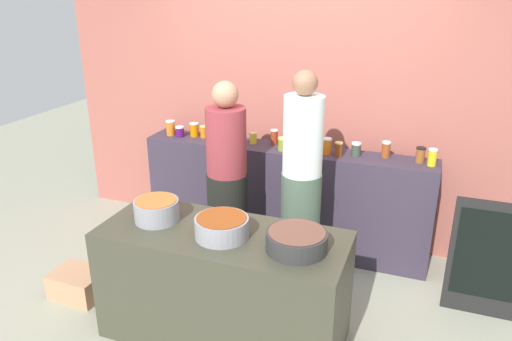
% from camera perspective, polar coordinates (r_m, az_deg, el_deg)
% --- Properties ---
extents(ground, '(12.00, 12.00, 0.00)m').
position_cam_1_polar(ground, '(4.02, -1.82, -15.85)').
color(ground, gray).
extents(storefront_wall, '(4.80, 0.12, 3.00)m').
position_cam_1_polar(storefront_wall, '(4.67, 4.82, 9.76)').
color(storefront_wall, '#A3584D').
rests_on(storefront_wall, ground).
extents(display_shelf, '(2.70, 0.36, 1.00)m').
position_cam_1_polar(display_shelf, '(4.66, 3.25, -3.20)').
color(display_shelf, '#362E3E').
rests_on(display_shelf, ground).
extents(prep_table, '(1.70, 0.70, 0.83)m').
position_cam_1_polar(prep_table, '(3.55, -3.79, -13.18)').
color(prep_table, '#3C3C2E').
rests_on(prep_table, ground).
extents(preserve_jar_0, '(0.09, 0.09, 0.15)m').
position_cam_1_polar(preserve_jar_0, '(4.90, -9.90, 4.91)').
color(preserve_jar_0, orange).
rests_on(preserve_jar_0, display_shelf).
extents(preserve_jar_1, '(0.09, 0.09, 0.10)m').
position_cam_1_polar(preserve_jar_1, '(4.84, -8.86, 4.50)').
color(preserve_jar_1, '#4C1260').
rests_on(preserve_jar_1, display_shelf).
extents(preserve_jar_2, '(0.09, 0.09, 0.13)m').
position_cam_1_polar(preserve_jar_2, '(4.83, -7.20, 4.74)').
color(preserve_jar_2, '#CD6D07').
rests_on(preserve_jar_2, display_shelf).
extents(preserve_jar_3, '(0.07, 0.07, 0.12)m').
position_cam_1_polar(preserve_jar_3, '(4.79, -6.12, 4.52)').
color(preserve_jar_3, orange).
rests_on(preserve_jar_3, display_shelf).
extents(preserve_jar_4, '(0.09, 0.09, 0.14)m').
position_cam_1_polar(preserve_jar_4, '(4.69, -4.39, 4.39)').
color(preserve_jar_4, brown).
rests_on(preserve_jar_4, display_shelf).
extents(preserve_jar_5, '(0.07, 0.07, 0.11)m').
position_cam_1_polar(preserve_jar_5, '(4.58, -0.32, 3.80)').
color(preserve_jar_5, gold).
rests_on(preserve_jar_5, display_shelf).
extents(preserve_jar_6, '(0.07, 0.07, 0.14)m').
position_cam_1_polar(preserve_jar_6, '(4.56, 2.14, 3.92)').
color(preserve_jar_6, maroon).
rests_on(preserve_jar_6, display_shelf).
extents(preserve_jar_7, '(0.09, 0.09, 0.12)m').
position_cam_1_polar(preserve_jar_7, '(4.40, 3.18, 3.11)').
color(preserve_jar_7, olive).
rests_on(preserve_jar_7, display_shelf).
extents(preserve_jar_8, '(0.08, 0.08, 0.13)m').
position_cam_1_polar(preserve_jar_8, '(4.39, 5.86, 3.10)').
color(preserve_jar_8, '#C96C09').
rests_on(preserve_jar_8, display_shelf).
extents(preserve_jar_9, '(0.09, 0.09, 0.14)m').
position_cam_1_polar(preserve_jar_9, '(4.34, 8.25, 2.84)').
color(preserve_jar_9, orange).
rests_on(preserve_jar_9, display_shelf).
extents(preserve_jar_10, '(0.07, 0.07, 0.13)m').
position_cam_1_polar(preserve_jar_10, '(4.29, 9.59, 2.46)').
color(preserve_jar_10, brown).
rests_on(preserve_jar_10, display_shelf).
extents(preserve_jar_11, '(0.09, 0.09, 0.12)m').
position_cam_1_polar(preserve_jar_11, '(4.34, 11.57, 2.45)').
color(preserve_jar_11, '#374739').
rests_on(preserve_jar_11, display_shelf).
extents(preserve_jar_12, '(0.08, 0.08, 0.14)m').
position_cam_1_polar(preserve_jar_12, '(4.35, 14.89, 2.38)').
color(preserve_jar_12, '#92441B').
rests_on(preserve_jar_12, display_shelf).
extents(preserve_jar_13, '(0.08, 0.08, 0.13)m').
position_cam_1_polar(preserve_jar_13, '(4.32, 18.59, 1.74)').
color(preserve_jar_13, brown).
rests_on(preserve_jar_13, display_shelf).
extents(preserve_jar_14, '(0.07, 0.07, 0.14)m').
position_cam_1_polar(preserve_jar_14, '(4.27, 19.84, 1.46)').
color(preserve_jar_14, yellow).
rests_on(preserve_jar_14, display_shelf).
extents(cooking_pot_left, '(0.32, 0.32, 0.16)m').
position_cam_1_polar(cooking_pot_left, '(3.53, -11.49, -4.54)').
color(cooking_pot_left, gray).
rests_on(cooking_pot_left, prep_table).
extents(cooking_pot_center, '(0.36, 0.36, 0.14)m').
position_cam_1_polar(cooking_pot_center, '(3.26, -4.01, -6.59)').
color(cooking_pot_center, gray).
rests_on(cooking_pot_center, prep_table).
extents(cooking_pot_right, '(0.39, 0.39, 0.13)m').
position_cam_1_polar(cooking_pot_right, '(3.11, 4.75, -8.16)').
color(cooking_pot_right, '#2D2D2D').
rests_on(cooking_pot_right, prep_table).
extents(cook_with_tongs, '(0.35, 0.35, 1.70)m').
position_cam_1_polar(cook_with_tongs, '(4.15, -3.37, -2.22)').
color(cook_with_tongs, black).
rests_on(cook_with_tongs, ground).
extents(cook_in_cap, '(0.32, 0.32, 1.82)m').
position_cam_1_polar(cook_in_cap, '(3.93, 5.27, -2.69)').
color(cook_in_cap, '#4A604D').
rests_on(cook_in_cap, ground).
extents(bread_crate, '(0.42, 0.33, 0.21)m').
position_cam_1_polar(bread_crate, '(4.36, -19.93, -12.28)').
color(bread_crate, tan).
rests_on(bread_crate, ground).
extents(chalkboard_sign, '(0.55, 0.05, 0.95)m').
position_cam_1_polar(chalkboard_sign, '(4.09, 25.30, -9.35)').
color(chalkboard_sign, black).
rests_on(chalkboard_sign, ground).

